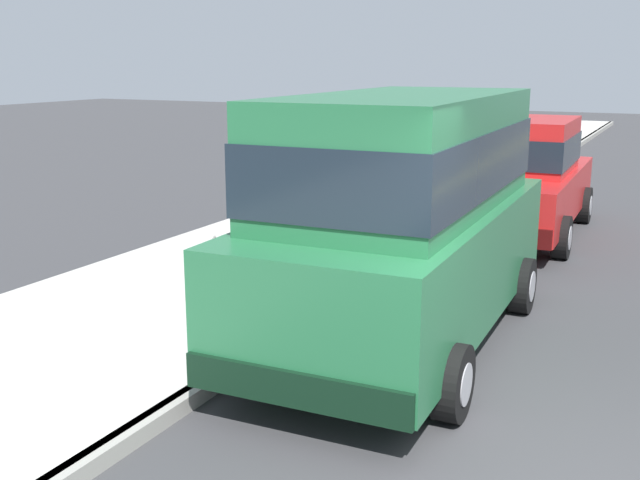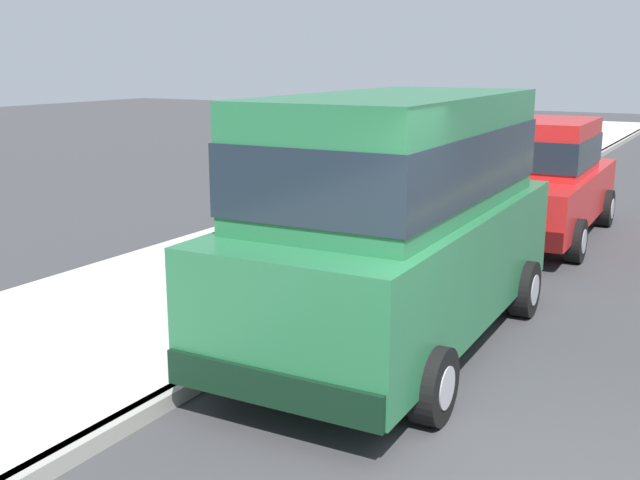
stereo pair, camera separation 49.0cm
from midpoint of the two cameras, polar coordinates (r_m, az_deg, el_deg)
curb at (r=6.59m, az=-12.45°, el=-11.84°), size 0.16×64.00×0.14m
sidewalk at (r=7.78m, az=-22.99°, el=-8.64°), size 3.60×64.00×0.14m
car_green_van at (r=7.59m, az=4.41°, el=2.31°), size 2.22×4.95×2.52m
car_red_sedan at (r=12.91m, az=13.64°, el=4.68°), size 2.12×4.64×1.92m
dog_grey at (r=10.19m, az=-8.10°, el=-0.49°), size 0.74×0.30×0.49m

